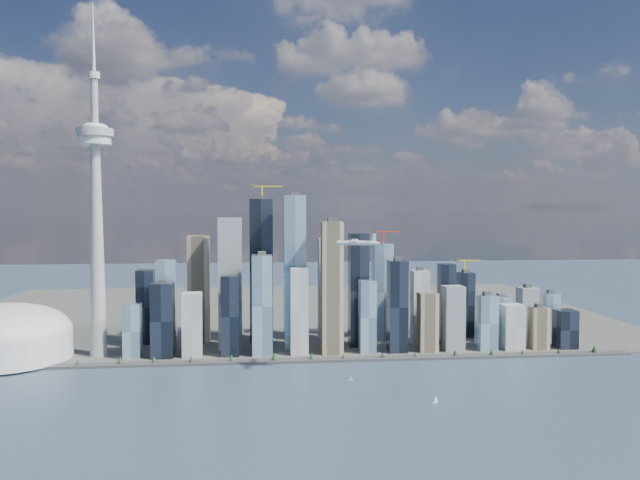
{
  "coord_description": "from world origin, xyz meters",
  "views": [
    {
      "loc": [
        -47.38,
        -698.66,
        238.27
      ],
      "look_at": [
        48.07,
        260.0,
        187.78
      ],
      "focal_mm": 35.0,
      "sensor_mm": 36.0,
      "label": 1
    }
  ],
  "objects": [
    {
      "name": "airplane",
      "position": [
        86.83,
        141.9,
        190.63
      ],
      "size": [
        62.83,
        55.86,
        15.37
      ],
      "rotation": [
        0.0,
        0.0,
        -0.19
      ],
      "color": "white",
      "rests_on": "ground"
    },
    {
      "name": "skyscraper_cluster",
      "position": [
        59.61,
        336.81,
        86.03
      ],
      "size": [
        736.0,
        142.0,
        276.0
      ],
      "color": "black",
      "rests_on": "land"
    },
    {
      "name": "sailboat_west",
      "position": [
        167.47,
        32.66,
        3.06
      ],
      "size": [
        6.91,
        2.85,
        9.54
      ],
      "rotation": [
        0.0,
        0.0,
        0.18
      ],
      "color": "white",
      "rests_on": "ground"
    },
    {
      "name": "land",
      "position": [
        0.0,
        700.0,
        1.5
      ],
      "size": [
        1400.0,
        900.0,
        3.0
      ],
      "primitive_type": "cube",
      "color": "#4C4C47",
      "rests_on": "ground"
    },
    {
      "name": "needle_tower",
      "position": [
        -300.0,
        310.0,
        235.84
      ],
      "size": [
        56.0,
        56.0,
        550.5
      ],
      "color": "#A2A29D",
      "rests_on": "land"
    },
    {
      "name": "shoreline_trees",
      "position": [
        0.0,
        250.0,
        8.78
      ],
      "size": [
        960.53,
        7.2,
        8.8
      ],
      "color": "#3F2D1E",
      "rests_on": "seawall"
    },
    {
      "name": "ground",
      "position": [
        0.0,
        0.0,
        0.0
      ],
      "size": [
        4000.0,
        4000.0,
        0.0
      ],
      "primitive_type": "plane",
      "color": "#2D4150",
      "rests_on": "ground"
    },
    {
      "name": "sailboat_east",
      "position": [
        78.8,
        139.63,
        2.74
      ],
      "size": [
        6.1,
        3.22,
        8.54
      ],
      "rotation": [
        0.0,
        0.0,
        -0.32
      ],
      "color": "white",
      "rests_on": "ground"
    },
    {
      "name": "dome_stadium",
      "position": [
        -440.0,
        300.0,
        39.44
      ],
      "size": [
        200.0,
        200.0,
        86.0
      ],
      "color": "#BCBCBC",
      "rests_on": "land"
    },
    {
      "name": "seawall",
      "position": [
        0.0,
        250.0,
        2.0
      ],
      "size": [
        1100.0,
        22.0,
        4.0
      ],
      "primitive_type": "cube",
      "color": "#383838",
      "rests_on": "ground"
    }
  ]
}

